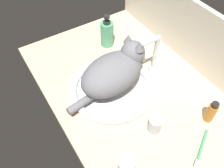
{
  "coord_description": "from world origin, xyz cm",
  "views": [
    {
      "loc": [
        51.65,
        -42.87,
        86.51
      ],
      "look_at": [
        -5.51,
        -6.95,
        7.0
      ],
      "focal_mm": 38.18,
      "sensor_mm": 36.0,
      "label": 1
    }
  ],
  "objects_px": {
    "cat": "(116,70)",
    "amber_bottle": "(211,112)",
    "faucet": "(153,58)",
    "pill_bottle": "(126,167)",
    "toothbrush": "(201,149)",
    "soap_pump_bottle": "(107,34)",
    "metal_jar": "(155,125)",
    "sink_basin": "(112,88)"
  },
  "relations": [
    {
      "from": "cat",
      "to": "amber_bottle",
      "type": "distance_m",
      "value": 0.42
    },
    {
      "from": "faucet",
      "to": "cat",
      "type": "xyz_separation_m",
      "value": [
        -0.0,
        -0.2,
        0.03
      ]
    },
    {
      "from": "pill_bottle",
      "to": "toothbrush",
      "type": "xyz_separation_m",
      "value": [
        0.08,
        0.29,
        -0.04
      ]
    },
    {
      "from": "soap_pump_bottle",
      "to": "metal_jar",
      "type": "bearing_deg",
      "value": -11.74
    },
    {
      "from": "sink_basin",
      "to": "metal_jar",
      "type": "distance_m",
      "value": 0.26
    },
    {
      "from": "pill_bottle",
      "to": "amber_bottle",
      "type": "bearing_deg",
      "value": 90.43
    },
    {
      "from": "sink_basin",
      "to": "faucet",
      "type": "height_order",
      "value": "faucet"
    },
    {
      "from": "metal_jar",
      "to": "pill_bottle",
      "type": "height_order",
      "value": "pill_bottle"
    },
    {
      "from": "soap_pump_bottle",
      "to": "pill_bottle",
      "type": "distance_m",
      "value": 0.69
    },
    {
      "from": "pill_bottle",
      "to": "toothbrush",
      "type": "relative_size",
      "value": 0.7
    },
    {
      "from": "sink_basin",
      "to": "pill_bottle",
      "type": "distance_m",
      "value": 0.38
    },
    {
      "from": "soap_pump_bottle",
      "to": "amber_bottle",
      "type": "distance_m",
      "value": 0.63
    },
    {
      "from": "metal_jar",
      "to": "amber_bottle",
      "type": "bearing_deg",
      "value": 69.84
    },
    {
      "from": "cat",
      "to": "pill_bottle",
      "type": "distance_m",
      "value": 0.39
    },
    {
      "from": "sink_basin",
      "to": "faucet",
      "type": "bearing_deg",
      "value": 90.0
    },
    {
      "from": "faucet",
      "to": "soap_pump_bottle",
      "type": "relative_size",
      "value": 1.17
    },
    {
      "from": "soap_pump_bottle",
      "to": "toothbrush",
      "type": "xyz_separation_m",
      "value": [
        0.7,
        -0.02,
        -0.06
      ]
    },
    {
      "from": "pill_bottle",
      "to": "toothbrush",
      "type": "distance_m",
      "value": 0.3
    },
    {
      "from": "amber_bottle",
      "to": "toothbrush",
      "type": "distance_m",
      "value": 0.15
    },
    {
      "from": "metal_jar",
      "to": "toothbrush",
      "type": "relative_size",
      "value": 0.47
    },
    {
      "from": "amber_bottle",
      "to": "pill_bottle",
      "type": "height_order",
      "value": "amber_bottle"
    },
    {
      "from": "sink_basin",
      "to": "toothbrush",
      "type": "height_order",
      "value": "sink_basin"
    },
    {
      "from": "soap_pump_bottle",
      "to": "toothbrush",
      "type": "distance_m",
      "value": 0.7
    },
    {
      "from": "cat",
      "to": "amber_bottle",
      "type": "xyz_separation_m",
      "value": [
        0.34,
        0.23,
        -0.06
      ]
    },
    {
      "from": "amber_bottle",
      "to": "pill_bottle",
      "type": "distance_m",
      "value": 0.41
    },
    {
      "from": "sink_basin",
      "to": "soap_pump_bottle",
      "type": "bearing_deg",
      "value": 152.52
    },
    {
      "from": "cat",
      "to": "toothbrush",
      "type": "height_order",
      "value": "cat"
    },
    {
      "from": "soap_pump_bottle",
      "to": "sink_basin",
      "type": "bearing_deg",
      "value": -27.48
    },
    {
      "from": "soap_pump_bottle",
      "to": "metal_jar",
      "type": "relative_size",
      "value": 2.57
    },
    {
      "from": "faucet",
      "to": "soap_pump_bottle",
      "type": "distance_m",
      "value": 0.29
    },
    {
      "from": "sink_basin",
      "to": "soap_pump_bottle",
      "type": "height_order",
      "value": "soap_pump_bottle"
    },
    {
      "from": "sink_basin",
      "to": "toothbrush",
      "type": "distance_m",
      "value": 0.44
    },
    {
      "from": "cat",
      "to": "toothbrush",
      "type": "bearing_deg",
      "value": 14.33
    },
    {
      "from": "faucet",
      "to": "amber_bottle",
      "type": "relative_size",
      "value": 1.95
    },
    {
      "from": "metal_jar",
      "to": "toothbrush",
      "type": "xyz_separation_m",
      "value": [
        0.16,
        0.09,
        -0.03
      ]
    },
    {
      "from": "metal_jar",
      "to": "amber_bottle",
      "type": "relative_size",
      "value": 0.65
    },
    {
      "from": "toothbrush",
      "to": "pill_bottle",
      "type": "bearing_deg",
      "value": -105.36
    },
    {
      "from": "soap_pump_bottle",
      "to": "pill_bottle",
      "type": "xyz_separation_m",
      "value": [
        0.62,
        -0.3,
        -0.02
      ]
    },
    {
      "from": "metal_jar",
      "to": "soap_pump_bottle",
      "type": "bearing_deg",
      "value": 168.26
    },
    {
      "from": "faucet",
      "to": "toothbrush",
      "type": "distance_m",
      "value": 0.44
    },
    {
      "from": "pill_bottle",
      "to": "cat",
      "type": "bearing_deg",
      "value": 152.67
    },
    {
      "from": "cat",
      "to": "toothbrush",
      "type": "distance_m",
      "value": 0.45
    }
  ]
}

